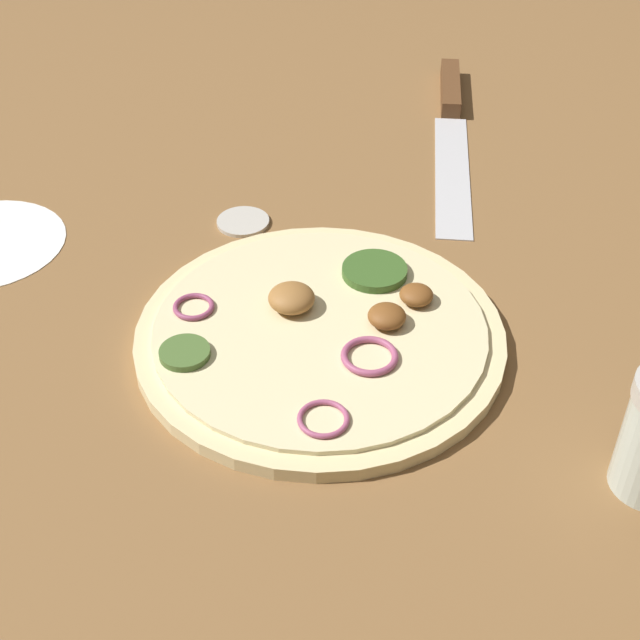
{
  "coord_description": "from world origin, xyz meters",
  "views": [
    {
      "loc": [
        0.09,
        0.5,
        0.44
      ],
      "look_at": [
        0.0,
        0.0,
        0.02
      ],
      "focal_mm": 50.0,
      "sensor_mm": 36.0,
      "label": 1
    }
  ],
  "objects": [
    {
      "name": "loose_cap",
      "position": [
        0.04,
        -0.17,
        0.0
      ],
      "size": [
        0.05,
        0.05,
        0.01
      ],
      "color": "beige",
      "rests_on": "ground_plane"
    },
    {
      "name": "knife",
      "position": [
        -0.2,
        -0.33,
        0.01
      ],
      "size": [
        0.12,
        0.34,
        0.02
      ],
      "rotation": [
        0.0,
        0.0,
        1.29
      ],
      "color": "silver",
      "rests_on": "ground_plane"
    },
    {
      "name": "pizza",
      "position": [
        -0.0,
        -0.0,
        0.01
      ],
      "size": [
        0.28,
        0.28,
        0.03
      ],
      "color": "beige",
      "rests_on": "ground_plane"
    },
    {
      "name": "ground_plane",
      "position": [
        0.0,
        0.0,
        0.0
      ],
      "size": [
        3.0,
        3.0,
        0.0
      ],
      "primitive_type": "plane",
      "color": "brown"
    }
  ]
}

